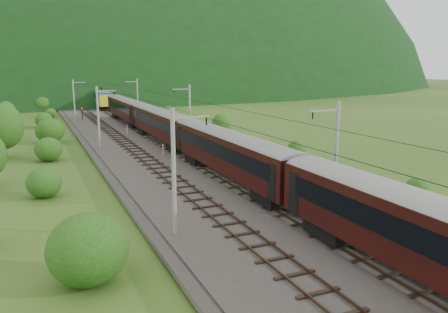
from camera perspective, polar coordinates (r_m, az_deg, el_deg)
name	(u,v)px	position (r m, az deg, el deg)	size (l,w,h in m)	color
ground	(261,224)	(30.85, 4.80, -8.76)	(600.00, 600.00, 0.00)	#2A4917
railbed	(207,186)	(39.43, -2.19, -3.92)	(14.00, 220.00, 0.30)	#38332D
track_left	(182,187)	(38.58, -5.51, -3.98)	(2.40, 220.00, 0.27)	#523723
track_right	(232,181)	(40.29, 0.99, -3.25)	(2.40, 220.00, 0.27)	#523723
catenary_left	(99,116)	(58.18, -16.03, 5.07)	(2.54, 192.28, 8.00)	gray
catenary_right	(189,112)	(61.05, -4.55, 5.78)	(2.54, 192.28, 8.00)	gray
overhead_wires	(207,109)	(38.15, -2.27, 6.18)	(4.83, 198.00, 0.03)	black
mountain_main	(54,84)	(285.85, -21.33, 8.76)	(504.00, 360.00, 244.00)	black
train	(232,147)	(39.53, 1.03, 1.31)	(3.08, 169.34, 5.36)	black
hazard_post_near	(127,129)	(70.45, -12.52, 3.50)	(0.16, 0.16, 1.50)	red
hazard_post_far	(163,150)	(52.22, -7.95, 0.83)	(0.15, 0.15, 1.43)	red
signal	(82,113)	(91.65, -18.05, 5.45)	(0.26, 0.26, 2.35)	black
vegetation_left	(28,162)	(42.75, -24.23, -0.63)	(11.10, 142.88, 6.49)	#1D4713
vegetation_right	(393,182)	(38.57, 21.15, -3.11)	(8.28, 105.43, 3.20)	#1D4713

